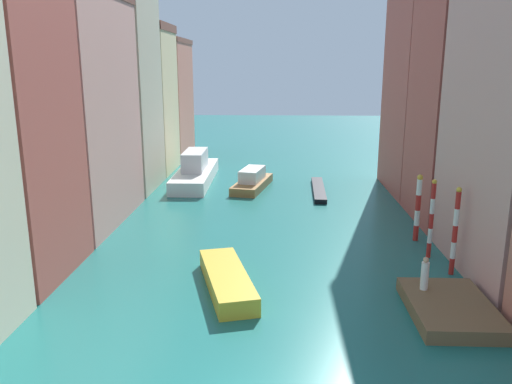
{
  "coord_description": "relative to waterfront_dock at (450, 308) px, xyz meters",
  "views": [
    {
      "loc": [
        0.59,
        -13.66,
        10.77
      ],
      "look_at": [
        -1.04,
        23.79,
        1.5
      ],
      "focal_mm": 35.91,
      "sensor_mm": 36.0,
      "label": 1
    }
  ],
  "objects": [
    {
      "name": "building_left_4",
      "position": [
        -22.37,
        31.4,
        7.12
      ],
      "size": [
        7.61,
        7.54,
        14.84
      ],
      "color": "beige",
      "rests_on": "ground"
    },
    {
      "name": "building_left_5",
      "position": [
        -22.37,
        40.35,
        6.62
      ],
      "size": [
        7.61,
        10.03,
        13.84
      ],
      "color": "#C6705B",
      "rests_on": "ground"
    },
    {
      "name": "person_on_dock",
      "position": [
        -0.83,
        1.3,
        1.05
      ],
      "size": [
        0.36,
        0.36,
        1.59
      ],
      "color": "white",
      "rests_on": "waterfront_dock"
    },
    {
      "name": "mooring_pole_2",
      "position": [
        1.07,
        10.07,
        1.87
      ],
      "size": [
        0.35,
        0.35,
        4.27
      ],
      "color": "red",
      "rests_on": "ground"
    },
    {
      "name": "motorboat_1",
      "position": [
        -10.0,
        23.79,
        0.38
      ],
      "size": [
        3.63,
        7.36,
        1.82
      ],
      "color": "olive",
      "rests_on": "ground"
    },
    {
      "name": "waterfront_dock",
      "position": [
        0.0,
        0.0,
        0.0
      ],
      "size": [
        3.54,
        5.3,
        0.63
      ],
      "color": "brown",
      "rests_on": "ground"
    },
    {
      "name": "building_right_2",
      "position": [
        5.8,
        14.89,
        9.19
      ],
      "size": [
        7.61,
        7.89,
        18.98
      ],
      "color": "#B25147",
      "rests_on": "ground"
    },
    {
      "name": "building_left_2",
      "position": [
        -22.37,
        13.38,
        7.62
      ],
      "size": [
        7.61,
        11.77,
        15.84
      ],
      "color": "tan",
      "rests_on": "ground"
    },
    {
      "name": "ground_plane",
      "position": [
        -8.29,
        17.04,
        -0.31
      ],
      "size": [
        154.0,
        154.0,
        0.0
      ],
      "primitive_type": "plane",
      "color": "#1E6B66"
    },
    {
      "name": "motorboat_0",
      "position": [
        -10.16,
        2.33,
        0.13
      ],
      "size": [
        3.6,
        6.97,
        0.9
      ],
      "color": "gold",
      "rests_on": "ground"
    },
    {
      "name": "mooring_pole_1",
      "position": [
        1.05,
        7.12,
        2.04
      ],
      "size": [
        0.27,
        0.27,
        4.62
      ],
      "color": "red",
      "rests_on": "ground"
    },
    {
      "name": "gondola_black",
      "position": [
        -4.1,
        22.74,
        -0.12
      ],
      "size": [
        1.26,
        8.53,
        0.4
      ],
      "color": "black",
      "rests_on": "ground"
    },
    {
      "name": "vaporetto_white",
      "position": [
        -15.53,
        26.17,
        0.69
      ],
      "size": [
        3.28,
        12.01,
        2.99
      ],
      "color": "white",
      "rests_on": "ground"
    },
    {
      "name": "building_left_3",
      "position": [
        -22.37,
        23.59,
        9.54
      ],
      "size": [
        7.61,
        7.84,
        19.68
      ],
      "color": "#BCB299",
      "rests_on": "ground"
    },
    {
      "name": "mooring_pole_0",
      "position": [
        1.56,
        4.65,
        2.11
      ],
      "size": [
        0.29,
        0.29,
        4.76
      ],
      "color": "red",
      "rests_on": "ground"
    },
    {
      "name": "building_right_3",
      "position": [
        5.8,
        23.75,
        10.8
      ],
      "size": [
        7.61,
        9.84,
        22.19
      ],
      "color": "#B25147",
      "rests_on": "ground"
    }
  ]
}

